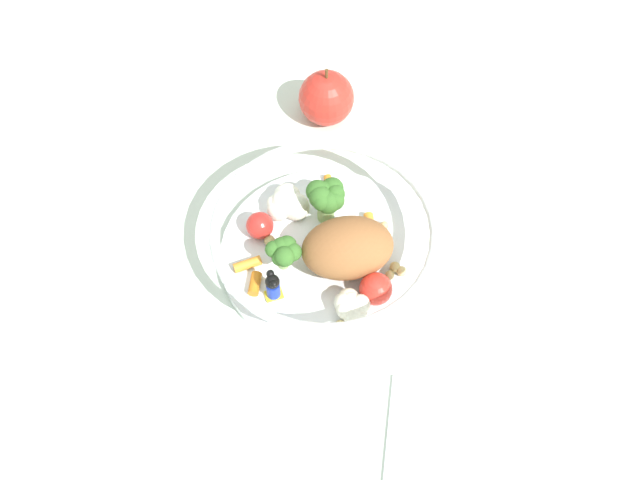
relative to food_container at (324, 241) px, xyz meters
The scene contains 4 objects.
ground_plane 0.03m from the food_container, 108.98° to the left, with size 2.40×2.40×0.00m, color silver.
food_container is the anchor object (origin of this frame).
loose_apple 0.20m from the food_container, 158.57° to the left, with size 0.07×0.07×0.08m.
folded_napkin 0.24m from the food_container, ahead, with size 0.13×0.13×0.01m, color white.
Camera 1 is at (0.37, -0.14, 0.65)m, focal length 40.36 mm.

